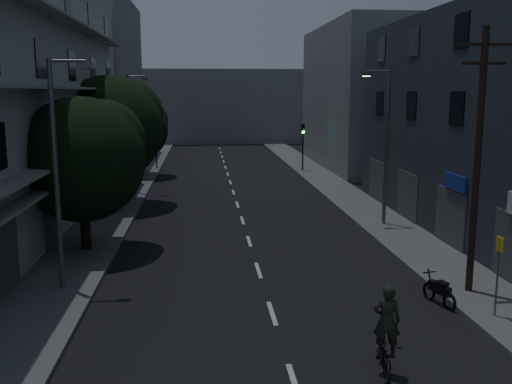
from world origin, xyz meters
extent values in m
plane|color=black|center=(0.00, 25.00, 0.00)|extent=(160.00, 160.00, 0.00)
cube|color=#565659|center=(-7.50, 25.00, 0.07)|extent=(3.00, 90.00, 0.15)
cube|color=#565659|center=(7.50, 25.00, 0.07)|extent=(3.00, 90.00, 0.15)
cube|color=beige|center=(0.00, 2.00, 0.01)|extent=(0.15, 2.00, 0.01)
cube|color=beige|center=(0.00, 6.50, 0.01)|extent=(0.15, 2.00, 0.01)
cube|color=beige|center=(0.00, 11.00, 0.01)|extent=(0.15, 2.00, 0.01)
cube|color=beige|center=(0.00, 15.50, 0.01)|extent=(0.15, 2.00, 0.01)
cube|color=beige|center=(0.00, 20.00, 0.01)|extent=(0.15, 2.00, 0.01)
cube|color=beige|center=(0.00, 24.50, 0.01)|extent=(0.15, 2.00, 0.01)
cube|color=beige|center=(0.00, 29.00, 0.01)|extent=(0.15, 2.00, 0.01)
cube|color=beige|center=(0.00, 33.50, 0.01)|extent=(0.15, 2.00, 0.01)
cube|color=beige|center=(0.00, 38.00, 0.01)|extent=(0.15, 2.00, 0.01)
cube|color=beige|center=(0.00, 42.50, 0.01)|extent=(0.15, 2.00, 0.01)
cube|color=beige|center=(0.00, 47.00, 0.01)|extent=(0.15, 2.00, 0.01)
cube|color=beige|center=(0.00, 51.50, 0.01)|extent=(0.15, 2.00, 0.01)
cube|color=beige|center=(0.00, 56.00, 0.01)|extent=(0.15, 2.00, 0.01)
cube|color=beige|center=(0.00, 60.50, 0.01)|extent=(0.15, 2.00, 0.01)
cube|color=black|center=(-8.98, 9.00, 2.00)|extent=(0.06, 1.60, 1.60)
cube|color=black|center=(-8.98, 15.00, 2.00)|extent=(0.06, 1.60, 1.60)
cube|color=black|center=(-8.98, 21.00, 2.00)|extent=(0.06, 1.60, 1.60)
cube|color=black|center=(-8.98, 27.00, 2.00)|extent=(0.06, 1.60, 1.60)
cube|color=black|center=(-8.98, 33.00, 2.00)|extent=(0.06, 1.60, 1.60)
cube|color=black|center=(-8.98, 15.00, 5.20)|extent=(0.06, 1.60, 1.60)
cube|color=black|center=(-8.98, 21.00, 5.20)|extent=(0.06, 1.60, 1.60)
cube|color=black|center=(-8.98, 27.00, 5.20)|extent=(0.06, 1.60, 1.60)
cube|color=black|center=(-8.98, 33.00, 5.20)|extent=(0.06, 1.60, 1.60)
cube|color=black|center=(-8.98, 15.00, 8.40)|extent=(0.06, 1.60, 1.60)
cube|color=black|center=(-8.98, 21.00, 8.40)|extent=(0.06, 1.60, 1.60)
cube|color=black|center=(-8.98, 27.00, 8.40)|extent=(0.06, 1.60, 1.60)
cube|color=black|center=(-8.98, 33.00, 8.40)|extent=(0.06, 1.60, 1.60)
cube|color=black|center=(-8.98, 21.00, 11.60)|extent=(0.06, 1.60, 1.60)
cube|color=black|center=(-8.98, 27.00, 11.60)|extent=(0.06, 1.60, 1.60)
cube|color=black|center=(-8.98, 33.00, 11.60)|extent=(0.06, 1.60, 1.60)
cube|color=gray|center=(-8.50, 18.00, 4.00)|extent=(1.00, 32.40, 0.12)
cube|color=gray|center=(-8.50, 18.00, 7.20)|extent=(1.00, 32.40, 0.12)
cube|color=gray|center=(-8.50, 18.00, 10.40)|extent=(1.00, 32.40, 0.12)
cube|color=gray|center=(-8.60, 18.00, 3.10)|extent=(0.80, 32.40, 0.12)
cube|color=#424247|center=(-8.97, 9.00, 1.40)|extent=(0.06, 2.40, 2.40)
cube|color=#424247|center=(-8.97, 15.00, 1.40)|extent=(0.06, 2.40, 2.40)
cube|color=#424247|center=(-8.97, 21.00, 1.40)|extent=(0.06, 2.40, 2.40)
cube|color=#424247|center=(-8.97, 27.00, 1.40)|extent=(0.06, 2.40, 2.40)
cube|color=#424247|center=(-8.97, 33.00, 1.40)|extent=(0.06, 2.40, 2.40)
cube|color=black|center=(8.98, 13.50, 6.30)|extent=(0.06, 1.40, 1.50)
cube|color=black|center=(8.98, 19.00, 6.30)|extent=(0.06, 1.40, 1.50)
cube|color=black|center=(8.98, 24.50, 6.30)|extent=(0.06, 1.40, 1.50)
cube|color=black|center=(8.98, 13.50, 9.60)|extent=(0.06, 1.40, 1.50)
cube|color=black|center=(8.98, 19.00, 9.60)|extent=(0.06, 1.40, 1.50)
cube|color=black|center=(8.98, 24.50, 9.60)|extent=(0.06, 1.40, 1.50)
cube|color=#424247|center=(8.97, 13.50, 1.40)|extent=(0.06, 3.00, 2.60)
cube|color=#424247|center=(8.97, 19.00, 1.40)|extent=(0.06, 3.00, 2.60)
cube|color=#424247|center=(8.97, 24.50, 1.40)|extent=(0.06, 3.00, 2.60)
cube|color=navy|center=(8.90, 13.00, 3.10)|extent=(0.12, 2.00, 0.70)
cube|color=slate|center=(-12.00, 48.00, 8.00)|extent=(6.00, 20.00, 16.00)
cube|color=slate|center=(12.00, 42.00, 6.50)|extent=(6.00, 20.00, 13.00)
cube|color=slate|center=(0.00, 70.00, 5.00)|extent=(24.00, 8.00, 10.00)
cylinder|color=black|center=(-7.34, 14.31, 1.96)|extent=(0.44, 0.44, 3.63)
sphere|color=black|center=(-7.34, 14.31, 4.14)|extent=(5.44, 5.44, 5.44)
sphere|color=black|center=(-6.53, 14.99, 4.82)|extent=(3.81, 3.81, 3.81)
sphere|color=black|center=(-8.02, 13.77, 4.55)|extent=(3.53, 3.53, 3.53)
cylinder|color=black|center=(-7.71, 24.46, 2.27)|extent=(0.44, 0.44, 4.25)
sphere|color=black|center=(-7.71, 24.46, 4.82)|extent=(6.40, 6.40, 6.40)
sphere|color=black|center=(-6.75, 25.26, 5.62)|extent=(4.48, 4.48, 4.48)
sphere|color=black|center=(-8.51, 23.82, 5.30)|extent=(4.16, 4.16, 4.16)
cylinder|color=black|center=(-7.52, 36.91, 1.88)|extent=(0.44, 0.44, 3.46)
sphere|color=black|center=(-7.52, 36.91, 3.96)|extent=(5.17, 5.17, 5.17)
sphere|color=black|center=(-6.75, 37.56, 4.61)|extent=(3.62, 3.62, 3.62)
sphere|color=black|center=(-8.17, 36.39, 4.35)|extent=(3.36, 3.36, 3.36)
cylinder|color=black|center=(6.69, 38.79, 1.75)|extent=(0.12, 0.12, 3.20)
cube|color=black|center=(6.69, 38.79, 3.80)|extent=(0.28, 0.22, 0.90)
sphere|color=black|center=(6.69, 38.64, 4.13)|extent=(0.22, 0.22, 0.22)
sphere|color=#3F330C|center=(6.69, 38.64, 3.83)|extent=(0.22, 0.22, 0.22)
sphere|color=#0CFF26|center=(6.69, 38.64, 3.53)|extent=(0.22, 0.22, 0.22)
cylinder|color=black|center=(-6.31, 41.45, 1.75)|extent=(0.12, 0.12, 3.20)
cube|color=black|center=(-6.31, 41.45, 3.80)|extent=(0.28, 0.22, 0.90)
sphere|color=black|center=(-6.31, 41.30, 4.13)|extent=(0.22, 0.22, 0.22)
sphere|color=#3F330C|center=(-6.31, 41.30, 3.83)|extent=(0.22, 0.22, 0.22)
sphere|color=#0CFF26|center=(-6.31, 41.30, 3.53)|extent=(0.22, 0.22, 0.22)
cylinder|color=#5C5F64|center=(-7.21, 9.33, 4.15)|extent=(0.18, 0.18, 8.00)
cylinder|color=#5C5F64|center=(-6.61, 9.33, 8.05)|extent=(1.20, 0.10, 0.10)
cube|color=#5C5F64|center=(-6.01, 9.33, 7.90)|extent=(0.45, 0.25, 0.18)
cube|color=#4C4C4C|center=(-6.01, 9.33, 7.80)|extent=(0.35, 0.18, 0.04)
cylinder|color=#58595F|center=(7.35, 17.93, 4.15)|extent=(0.18, 0.18, 8.00)
cylinder|color=#58595F|center=(6.75, 17.93, 8.05)|extent=(1.20, 0.10, 0.10)
cube|color=#58595F|center=(6.15, 17.93, 7.90)|extent=(0.45, 0.25, 0.18)
cube|color=#FFD88C|center=(6.15, 17.93, 7.80)|extent=(0.35, 0.18, 0.04)
cylinder|color=#585B5F|center=(-7.13, 29.05, 4.15)|extent=(0.18, 0.18, 8.00)
cylinder|color=#585B5F|center=(-6.53, 29.05, 8.05)|extent=(1.20, 0.10, 0.10)
cube|color=#585B5F|center=(-5.93, 29.05, 7.90)|extent=(0.45, 0.25, 0.18)
cube|color=#4C4C4C|center=(-5.93, 29.05, 7.80)|extent=(0.35, 0.18, 0.04)
cylinder|color=black|center=(7.10, 7.59, 4.65)|extent=(0.24, 0.24, 9.00)
cube|color=black|center=(7.10, 7.59, 8.55)|extent=(1.80, 0.10, 0.10)
cube|color=black|center=(7.10, 7.59, 7.95)|extent=(1.50, 0.10, 0.10)
cylinder|color=#595B60|center=(6.83, 5.29, 1.40)|extent=(0.06, 0.06, 2.50)
cube|color=yellow|center=(6.83, 5.29, 2.45)|extent=(0.05, 0.35, 0.45)
torus|color=black|center=(5.79, 6.23, 0.27)|extent=(0.25, 0.64, 0.64)
torus|color=black|center=(5.52, 7.28, 0.27)|extent=(0.25, 0.64, 0.64)
cube|color=black|center=(5.66, 6.76, 0.56)|extent=(0.46, 1.01, 0.31)
cube|color=black|center=(5.69, 6.62, 0.79)|extent=(0.36, 0.46, 0.09)
cylinder|color=black|center=(5.53, 7.23, 0.67)|extent=(0.15, 0.39, 0.76)
cube|color=black|center=(5.51, 7.32, 0.94)|extent=(0.49, 0.16, 0.04)
imported|color=black|center=(2.34, 2.25, 0.49)|extent=(1.00, 1.96, 0.98)
imported|color=black|center=(2.34, 2.25, 1.43)|extent=(0.76, 0.58, 1.87)
camera|label=1|loc=(-2.15, -10.74, 7.03)|focal=40.00mm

